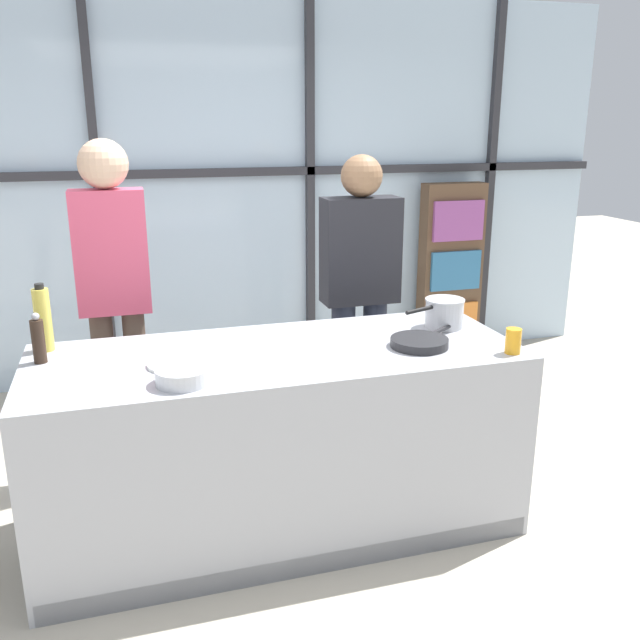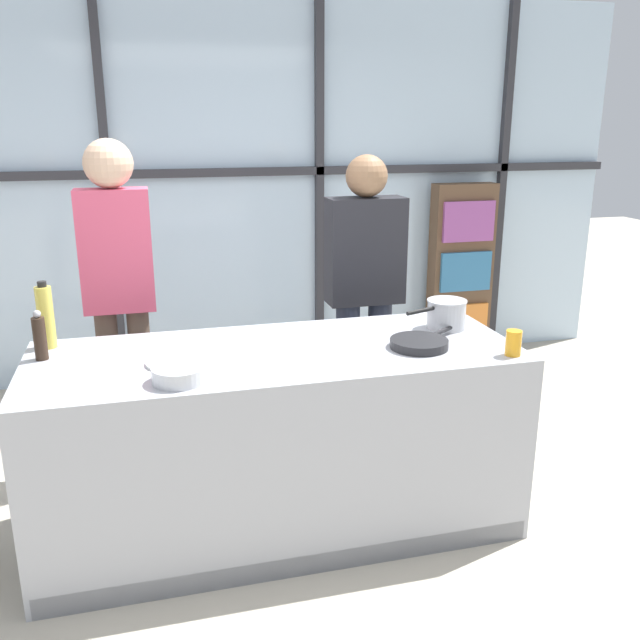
{
  "view_description": "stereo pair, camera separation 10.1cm",
  "coord_description": "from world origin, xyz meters",
  "views": [
    {
      "loc": [
        -0.64,
        -2.85,
        1.91
      ],
      "look_at": [
        0.23,
        0.1,
        1.0
      ],
      "focal_mm": 38.0,
      "sensor_mm": 36.0,
      "label": 1
    },
    {
      "loc": [
        -0.55,
        -2.87,
        1.91
      ],
      "look_at": [
        0.23,
        0.1,
        1.0
      ],
      "focal_mm": 38.0,
      "sensor_mm": 36.0,
      "label": 2
    }
  ],
  "objects": [
    {
      "name": "demo_island",
      "position": [
        0.0,
        -0.0,
        0.45
      ],
      "size": [
        2.22,
        0.86,
        0.9
      ],
      "color": "#A8AAB2",
      "rests_on": "ground_plane"
    },
    {
      "name": "bookshelf",
      "position": [
        1.92,
        2.03,
        0.72
      ],
      "size": [
        0.51,
        0.19,
        1.43
      ],
      "color": "brown",
      "rests_on": "ground_plane"
    },
    {
      "name": "spectator_center_left",
      "position": [
        0.7,
        0.84,
        0.98
      ],
      "size": [
        0.45,
        0.24,
        1.72
      ],
      "rotation": [
        0.0,
        0.0,
        3.14
      ],
      "color": "#232838",
      "rests_on": "ground_plane"
    },
    {
      "name": "frying_pan",
      "position": [
        0.65,
        -0.12,
        0.92
      ],
      "size": [
        0.43,
        0.34,
        0.04
      ],
      "color": "#232326",
      "rests_on": "demo_island"
    },
    {
      "name": "back_window_wall",
      "position": [
        0.0,
        2.22,
        1.4
      ],
      "size": [
        6.4,
        0.1,
        2.8
      ],
      "color": "silver",
      "rests_on": "ground_plane"
    },
    {
      "name": "saucepan",
      "position": [
        0.89,
        0.12,
        0.97
      ],
      "size": [
        0.35,
        0.2,
        0.15
      ],
      "color": "silver",
      "rests_on": "demo_island"
    },
    {
      "name": "oil_bottle",
      "position": [
        -1.01,
        0.31,
        1.04
      ],
      "size": [
        0.07,
        0.07,
        0.31
      ],
      "color": "#E0CC4C",
      "rests_on": "demo_island"
    },
    {
      "name": "pepper_grinder",
      "position": [
        -1.02,
        0.15,
        1.0
      ],
      "size": [
        0.06,
        0.06,
        0.22
      ],
      "color": "#332319",
      "rests_on": "demo_island"
    },
    {
      "name": "ground_plane",
      "position": [
        0.0,
        0.0,
        0.0
      ],
      "size": [
        18.0,
        18.0,
        0.0
      ],
      "primitive_type": "plane",
      "color": "#BCB29E"
    },
    {
      "name": "spectator_far_left",
      "position": [
        -0.7,
        0.84,
        1.08
      ],
      "size": [
        0.38,
        0.25,
        1.82
      ],
      "rotation": [
        0.0,
        0.0,
        3.14
      ],
      "color": "#47382D",
      "rests_on": "ground_plane"
    },
    {
      "name": "mixing_bowl",
      "position": [
        -0.45,
        -0.28,
        0.93
      ],
      "size": [
        0.22,
        0.22,
        0.06
      ],
      "color": "silver",
      "rests_on": "demo_island"
    },
    {
      "name": "white_plate",
      "position": [
        -0.46,
        -0.06,
        0.9
      ],
      "size": [
        0.24,
        0.24,
        0.01
      ],
      "primitive_type": "cylinder",
      "color": "white",
      "rests_on": "demo_island"
    },
    {
      "name": "juice_glass_near",
      "position": [
        1.01,
        -0.33,
        0.95
      ],
      "size": [
        0.07,
        0.07,
        0.12
      ],
      "primitive_type": "cylinder",
      "color": "orange",
      "rests_on": "demo_island"
    }
  ]
}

